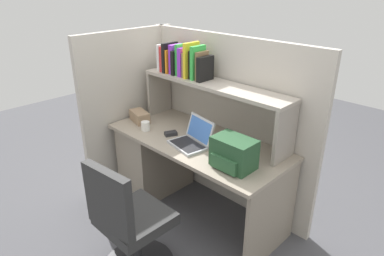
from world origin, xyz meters
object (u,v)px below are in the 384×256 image
at_px(backpack, 233,153).
at_px(paper_cup, 145,126).
at_px(tissue_box, 140,116).
at_px(laptop, 192,139).
at_px(computer_mouse, 171,134).
at_px(snack_canister, 221,144).
at_px(office_chair, 130,229).

height_order(backpack, paper_cup, backpack).
relative_size(paper_cup, tissue_box, 0.37).
relative_size(laptop, computer_mouse, 3.39).
height_order(laptop, snack_canister, laptop).
bearing_deg(backpack, computer_mouse, 176.42).
bearing_deg(office_chair, computer_mouse, -67.83).
bearing_deg(backpack, snack_canister, 149.31).
distance_m(laptop, snack_canister, 0.24).
relative_size(backpack, office_chair, 0.32).
bearing_deg(laptop, tissue_box, 179.94).
height_order(laptop, backpack, backpack).
bearing_deg(snack_canister, tissue_box, -174.73).
distance_m(computer_mouse, tissue_box, 0.44).
relative_size(paper_cup, snack_canister, 0.68).
distance_m(laptop, computer_mouse, 0.26).
bearing_deg(office_chair, backpack, -120.14).
bearing_deg(computer_mouse, snack_canister, 33.29).
distance_m(computer_mouse, office_chair, 0.91).
bearing_deg(paper_cup, snack_canister, 13.33).
xyz_separation_m(laptop, computer_mouse, (-0.26, -0.00, -0.03)).
bearing_deg(office_chair, laptop, -85.67).
bearing_deg(laptop, paper_cup, -170.21).
distance_m(computer_mouse, paper_cup, 0.25).
xyz_separation_m(tissue_box, office_chair, (0.83, -0.75, -0.39)).
relative_size(tissue_box, snack_canister, 1.87).
bearing_deg(backpack, paper_cup, -177.52).
relative_size(backpack, tissue_box, 1.36).
xyz_separation_m(backpack, snack_canister, (-0.22, 0.13, -0.05)).
distance_m(backpack, office_chair, 0.89).
relative_size(backpack, computer_mouse, 2.88).
xyz_separation_m(laptop, paper_cup, (-0.50, -0.09, -0.01)).
xyz_separation_m(paper_cup, snack_canister, (0.73, 0.17, 0.02)).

